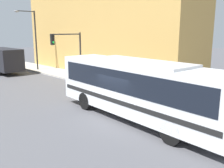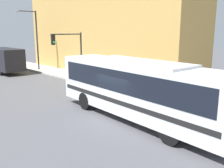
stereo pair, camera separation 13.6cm
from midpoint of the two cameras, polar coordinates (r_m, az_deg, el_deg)
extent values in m
plane|color=#515156|center=(14.05, 0.93, -8.19)|extent=(120.00, 120.00, 0.00)
cube|color=#B7B2A8|center=(33.44, -16.41, 3.45)|extent=(3.25, 70.00, 0.17)
cube|color=tan|center=(29.73, -1.92, 13.09)|extent=(6.00, 23.26, 10.71)
cube|color=silver|center=(13.57, 5.59, -0.93)|extent=(3.23, 11.34, 2.73)
cube|color=black|center=(13.47, 5.63, 1.10)|extent=(3.21, 10.45, 1.15)
cube|color=black|center=(13.72, 5.54, -3.37)|extent=(3.24, 10.90, 0.24)
cube|color=silver|center=(13.33, 5.72, 5.00)|extent=(2.68, 6.30, 0.16)
cylinder|color=black|center=(17.06, -0.36, -2.58)|extent=(0.36, 1.10, 1.08)
cylinder|color=black|center=(15.81, -6.37, -3.86)|extent=(0.36, 1.10, 1.08)
cylinder|color=black|center=(12.99, 18.79, -8.07)|extent=(0.36, 1.10, 1.08)
cylinder|color=black|center=(11.29, 13.02, -10.82)|extent=(0.36, 1.10, 1.08)
cube|color=black|center=(31.31, -23.61, 5.24)|extent=(2.33, 5.72, 2.40)
cylinder|color=red|center=(21.07, 0.20, 0.03)|extent=(0.23, 0.23, 0.55)
sphere|color=red|center=(21.00, 0.20, 0.95)|extent=(0.21, 0.21, 0.21)
cylinder|color=red|center=(20.98, 0.44, 0.05)|extent=(0.10, 0.14, 0.10)
cylinder|color=#2D2D2D|center=(24.37, -7.37, 6.30)|extent=(0.16, 0.16, 4.51)
cylinder|color=#2D2D2D|center=(23.31, -10.70, 11.12)|extent=(3.20, 0.11, 0.11)
cube|color=black|center=(22.57, -13.64, 9.82)|extent=(0.30, 0.24, 0.90)
sphere|color=#19D83F|center=(22.46, -13.42, 9.24)|extent=(0.18, 0.18, 0.18)
cylinder|color=#2D2D2D|center=(23.74, -6.08, 1.90)|extent=(0.06, 0.06, 1.01)
cylinder|color=#4C4C51|center=(23.64, -6.11, 3.37)|extent=(0.14, 0.14, 0.22)
cylinder|color=#2D2D2D|center=(31.80, -17.10, 9.44)|extent=(0.18, 0.18, 6.95)
cylinder|color=#2D2D2D|center=(31.37, -19.29, 15.45)|extent=(2.14, 0.11, 0.11)
ellipsoid|color=gray|center=(30.91, -21.13, 15.23)|extent=(0.56, 0.28, 0.20)
cylinder|color=#47382D|center=(22.30, 0.19, 1.00)|extent=(0.28, 0.28, 0.77)
cylinder|color=black|center=(22.17, 0.19, 2.80)|extent=(0.34, 0.34, 0.65)
sphere|color=tan|center=(22.11, 0.19, 3.89)|extent=(0.21, 0.21, 0.21)
cylinder|color=#47382D|center=(26.44, -6.34, 2.69)|extent=(0.28, 0.28, 0.77)
cylinder|color=#2659A5|center=(26.34, -6.37, 4.20)|extent=(0.34, 0.34, 0.64)
sphere|color=tan|center=(26.28, -6.39, 5.12)|extent=(0.21, 0.21, 0.21)
camera|label=1|loc=(0.07, -90.24, -0.05)|focal=40.00mm
camera|label=2|loc=(0.07, 89.76, 0.05)|focal=40.00mm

